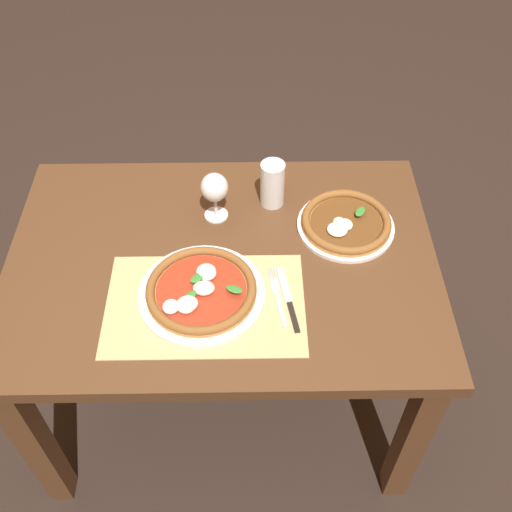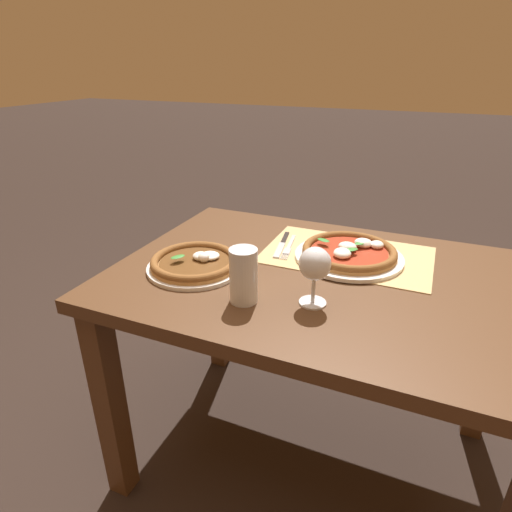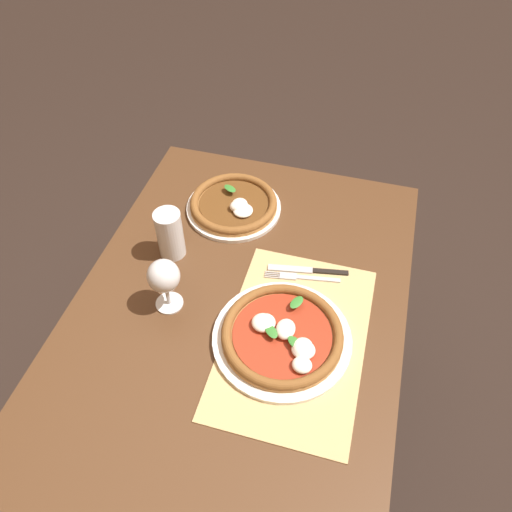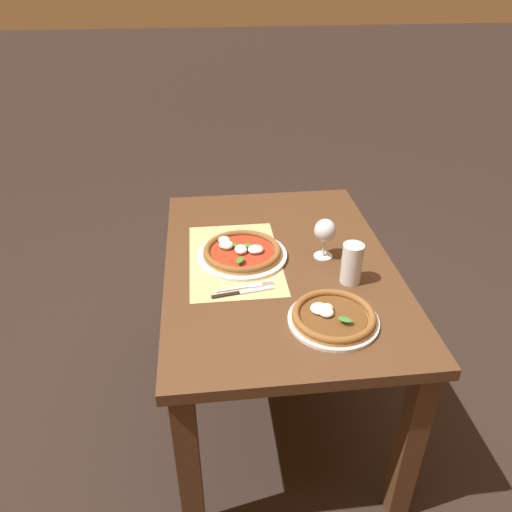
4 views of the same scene
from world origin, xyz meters
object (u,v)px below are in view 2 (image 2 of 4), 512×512
object	(u,v)px
pizza_near	(350,252)
knife	(282,244)
pizza_far	(195,263)
pint_glass	(244,277)
fork	(289,247)
wine_glass	(315,266)

from	to	relation	value
pizza_near	knife	xyz separation A→B (m)	(0.23, -0.02, -0.02)
pizza_near	knife	world-z (taller)	pizza_near
pizza_far	pint_glass	size ratio (longest dim) A/B	1.95
pint_glass	fork	xyz separation A→B (m)	(0.00, -0.36, -0.06)
wine_glass	pint_glass	world-z (taller)	wine_glass
fork	pint_glass	bearing A→B (deg)	90.34
wine_glass	knife	xyz separation A→B (m)	(0.20, -0.32, -0.10)
wine_glass	fork	world-z (taller)	wine_glass
pizza_near	fork	size ratio (longest dim) A/B	1.67
fork	knife	world-z (taller)	knife
knife	pizza_far	bearing A→B (deg)	55.58
wine_glass	pint_glass	xyz separation A→B (m)	(0.17, 0.06, -0.04)
pizza_far	wine_glass	distance (m)	0.39
fork	knife	size ratio (longest dim) A/B	0.93
pizza_far	fork	distance (m)	0.33
pizza_far	knife	world-z (taller)	pizza_far
fork	wine_glass	bearing A→B (deg)	118.90
pint_glass	fork	world-z (taller)	pint_glass
pint_glass	fork	distance (m)	0.37
knife	pint_glass	bearing A→B (deg)	94.65
pizza_near	pizza_far	xyz separation A→B (m)	(0.41, 0.24, -0.00)
pizza_far	wine_glass	bearing A→B (deg)	171.50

